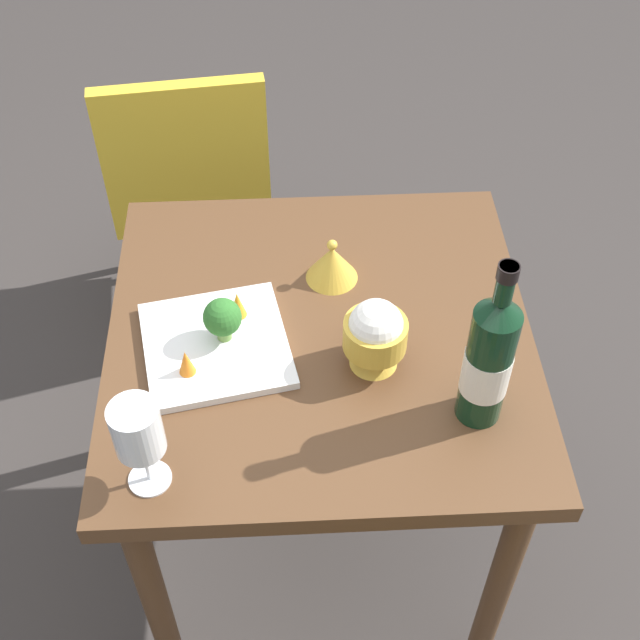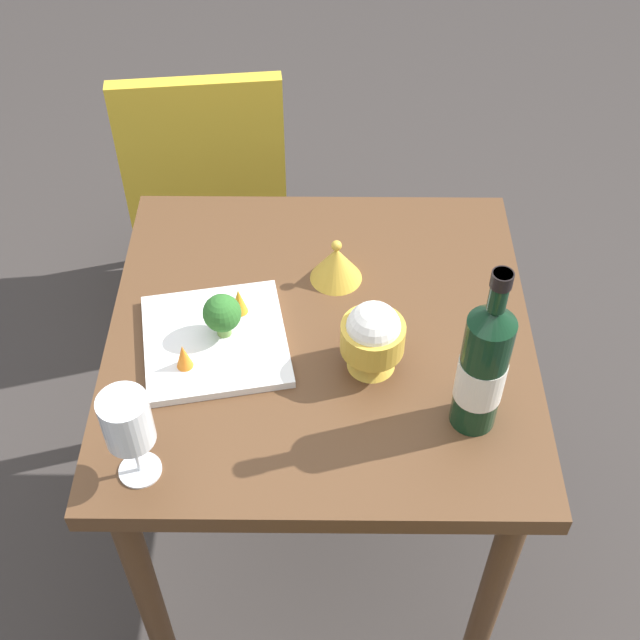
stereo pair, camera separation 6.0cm
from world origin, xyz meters
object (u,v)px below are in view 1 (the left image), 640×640
(wine_glass, at_px, (137,431))
(carrot_garnish_right, at_px, (186,362))
(wine_bottle, at_px, (488,360))
(chair_near_window, at_px, (189,178))
(carrot_garnish_left, at_px, (238,304))
(rice_bowl, at_px, (375,334))
(rice_bowl_lid, at_px, (332,263))
(serving_plate, at_px, (216,345))
(broccoli_floret, at_px, (222,318))

(wine_glass, height_order, carrot_garnish_right, wine_glass)
(wine_bottle, bearing_deg, carrot_garnish_right, -101.27)
(chair_near_window, bearing_deg, carrot_garnish_right, -91.72)
(wine_glass, relative_size, carrot_garnish_left, 3.31)
(carrot_garnish_left, bearing_deg, rice_bowl, 64.53)
(rice_bowl, height_order, rice_bowl_lid, rice_bowl)
(wine_bottle, bearing_deg, rice_bowl, -124.92)
(chair_near_window, xyz_separation_m, carrot_garnish_left, (0.71, 0.15, 0.26))
(wine_glass, relative_size, rice_bowl_lid, 1.79)
(rice_bowl_lid, bearing_deg, carrot_garnish_right, -48.02)
(wine_bottle, relative_size, serving_plate, 1.14)
(wine_bottle, relative_size, broccoli_floret, 3.90)
(rice_bowl_lid, xyz_separation_m, carrot_garnish_left, (0.10, -0.18, 0.01))
(wine_glass, distance_m, carrot_garnish_left, 0.37)
(wine_glass, relative_size, serving_plate, 0.61)
(wine_glass, bearing_deg, rice_bowl_lid, 144.64)
(chair_near_window, height_order, wine_glass, wine_glass)
(wine_bottle, height_order, rice_bowl, wine_bottle)
(rice_bowl, bearing_deg, serving_plate, -99.76)
(rice_bowl_lid, xyz_separation_m, serving_plate, (0.17, -0.22, -0.03))
(carrot_garnish_right, bearing_deg, rice_bowl_lid, 131.98)
(serving_plate, relative_size, carrot_garnish_left, 5.41)
(broccoli_floret, bearing_deg, chair_near_window, -170.33)
(rice_bowl, distance_m, broccoli_floret, 0.27)
(rice_bowl, distance_m, carrot_garnish_left, 0.26)
(wine_glass, distance_m, serving_plate, 0.31)
(carrot_garnish_left, bearing_deg, serving_plate, -31.61)
(chair_near_window, distance_m, carrot_garnish_right, 0.88)
(wine_glass, distance_m, broccoli_floret, 0.31)
(rice_bowl, bearing_deg, chair_near_window, -154.61)
(rice_bowl, relative_size, serving_plate, 0.48)
(wine_bottle, relative_size, rice_bowl_lid, 3.34)
(wine_glass, height_order, serving_plate, wine_glass)
(broccoli_floret, distance_m, carrot_garnish_left, 0.06)
(serving_plate, relative_size, broccoli_floret, 3.41)
(rice_bowl, xyz_separation_m, carrot_garnish_left, (-0.11, -0.24, -0.03))
(chair_near_window, height_order, broccoli_floret, chair_near_window)
(broccoli_floret, bearing_deg, rice_bowl, 77.30)
(carrot_garnish_right, bearing_deg, serving_plate, 145.30)
(rice_bowl, bearing_deg, wine_glass, -59.31)
(wine_bottle, height_order, carrot_garnish_right, wine_bottle)
(wine_glass, height_order, rice_bowl, wine_glass)
(wine_glass, relative_size, carrot_garnish_right, 3.52)
(serving_plate, height_order, broccoli_floret, broccoli_floret)
(rice_bowl, bearing_deg, carrot_garnish_right, -86.88)
(chair_near_window, relative_size, rice_bowl, 6.00)
(rice_bowl, distance_m, carrot_garnish_right, 0.32)
(wine_bottle, relative_size, wine_glass, 1.87)
(rice_bowl_lid, relative_size, broccoli_floret, 1.17)
(serving_plate, bearing_deg, rice_bowl_lid, 128.18)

